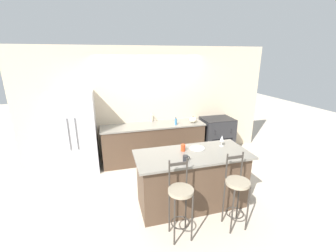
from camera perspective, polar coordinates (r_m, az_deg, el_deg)
The scene contains 15 objects.
ground_plane at distance 5.37m, azimuth -2.76°, elevation -10.12°, with size 18.00×18.00×0.00m, color beige.
wall_back at distance 5.54m, azimuth -4.57°, elevation 5.62°, with size 6.00×0.07×2.70m.
back_counter at distance 5.50m, azimuth -3.70°, elevation -4.15°, with size 2.45×0.66×0.91m.
sink_faucet at distance 5.50m, azimuth -4.25°, elevation 2.34°, with size 0.02×0.13×0.22m.
kitchen_island at distance 3.94m, azimuth 6.06°, elevation -13.25°, with size 1.88×0.85×0.95m.
refrigerator at distance 5.26m, azimuth -22.59°, elevation -1.62°, with size 0.90×0.70×1.77m.
oven_range at distance 6.03m, azimuth 12.19°, elevation -2.42°, with size 0.78×0.66×0.95m.
bar_stool_near at distance 3.22m, azimuth 3.19°, elevation -17.90°, with size 0.35×0.35×1.16m.
bar_stool_far at distance 3.53m, azimuth 17.04°, elevation -15.25°, with size 0.35×0.35×1.16m.
dinner_plate at distance 3.91m, azimuth 7.40°, elevation -5.58°, with size 0.26×0.26×0.02m.
wine_glass at distance 4.05m, azimuth 13.53°, elevation -3.13°, with size 0.07×0.07×0.20m.
coffee_mug at distance 3.44m, azimuth 4.50°, elevation -8.17°, with size 0.11×0.08×0.09m.
tumbler_cup at distance 3.78m, azimuth 3.85°, elevation -5.53°, with size 0.08×0.08×0.12m.
pumpkin_decoration at distance 5.52m, azimuth 6.39°, elevation 1.60°, with size 0.18×0.18×0.16m.
soap_bottle at distance 5.30m, azimuth 1.99°, elevation 1.14°, with size 0.05×0.05×0.19m.
Camera 1 is at (-1.04, -4.64, 2.49)m, focal length 24.00 mm.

